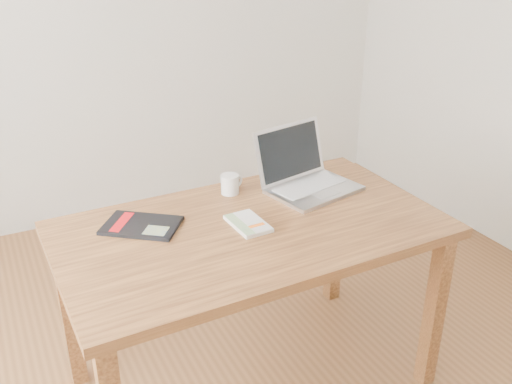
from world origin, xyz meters
name	(u,v)px	position (x,y,z in m)	size (l,w,h in m)	color
room	(214,80)	(-0.07, 0.00, 1.36)	(4.04, 4.04, 2.70)	brown
desk	(251,246)	(0.13, 0.17, 0.66)	(1.44, 0.84, 0.75)	brown
white_guidebook	(248,224)	(0.12, 0.17, 0.76)	(0.12, 0.19, 0.02)	silver
black_guidebook	(141,225)	(-0.24, 0.34, 0.76)	(0.33, 0.31, 0.01)	black
laptop	(305,176)	(0.49, 0.37, 0.80)	(0.42, 0.39, 0.25)	silver
coffee_mug	(230,184)	(0.18, 0.46, 0.79)	(0.11, 0.08, 0.08)	white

